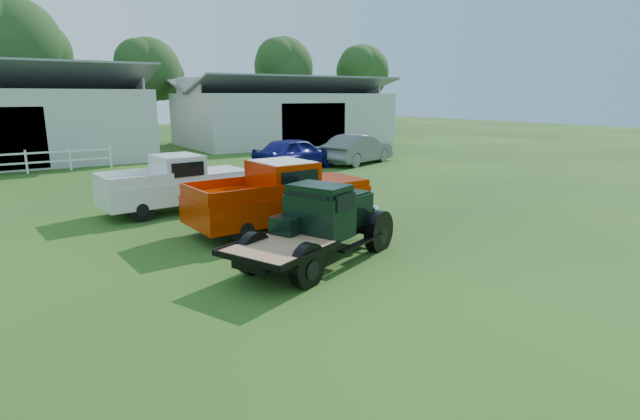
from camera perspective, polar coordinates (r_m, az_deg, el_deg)
ground at (r=11.79m, az=2.45°, el=-6.19°), size 120.00×120.00×0.00m
shed_right at (r=41.47m, az=-4.08°, el=11.20°), size 16.80×9.20×5.20m
tree_b at (r=43.08m, az=-31.30°, el=13.67°), size 6.90×6.90×11.50m
tree_c at (r=43.55m, az=-18.87°, el=13.15°), size 5.40×5.40×9.00m
tree_d at (r=49.53m, az=-4.15°, el=14.27°), size 6.00×6.00×10.00m
tree_e at (r=52.37m, az=4.84°, el=13.91°), size 5.70×5.70×9.50m
vintage_flatbed at (r=11.66m, az=-0.30°, el=-1.63°), size 5.05×3.44×1.86m
red_pickup at (r=14.71m, az=-4.63°, el=1.75°), size 5.65×2.36×2.03m
white_pickup at (r=17.71m, az=-16.14°, el=2.93°), size 5.22×2.33×1.87m
misc_car_blue at (r=26.78m, az=-2.80°, el=6.50°), size 5.31×3.08×1.70m
misc_car_grey at (r=28.99m, az=4.43°, el=6.95°), size 5.40×3.37×1.68m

